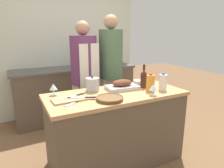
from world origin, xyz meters
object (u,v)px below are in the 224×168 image
cutting_board (69,100)px  wine_glass_right (53,87)px  wicker_basket (110,98)px  milk_jug (163,82)px  stand_mixer (89,58)px  knife_paring (75,96)px  roasting_pan (122,86)px  juice_jug (150,83)px  person_cook_guest (111,69)px  wine_glass_left (153,88)px  stock_pot (92,84)px  condiment_bottle_tall (102,62)px  knife_bread (74,103)px  knife_chef (83,98)px  person_cook_aproned (84,75)px  mixing_bowl (139,82)px  wine_bottle_green (144,79)px  condiment_bottle_short (119,61)px

cutting_board → wine_glass_right: 0.27m
wicker_basket → cutting_board: bearing=153.5°
milk_jug → stand_mixer: 1.82m
knife_paring → roasting_pan: bearing=5.1°
cutting_board → knife_paring: size_ratio=1.43×
juice_jug → person_cook_guest: person_cook_guest is taller
wine_glass_left → stand_mixer: bearing=90.1°
wine_glass_right → knife_paring: size_ratio=0.55×
cutting_board → juice_jug: (0.93, -0.11, 0.09)m
stock_pot → knife_paring: stock_pot is taller
milk_jug → stand_mixer: stand_mixer is taller
condiment_bottle_tall → knife_bread: bearing=-123.0°
wicker_basket → person_cook_guest: size_ratio=0.16×
roasting_pan → wicker_basket: (-0.31, -0.29, -0.03)m
juice_jug → knife_bread: size_ratio=1.02×
juice_jug → condiment_bottle_tall: size_ratio=1.14×
person_cook_guest → wine_glass_right: bearing=-140.0°
juice_jug → knife_chef: juice_jug is taller
wicker_basket → milk_jug: size_ratio=1.34×
cutting_board → condiment_bottle_tall: 1.73m
milk_jug → condiment_bottle_tall: (-0.07, 1.56, 0.04)m
milk_jug → roasting_pan: bearing=147.6°
wicker_basket → person_cook_aproned: person_cook_aproned is taller
roasting_pan → knife_chef: 0.56m
cutting_board → condiment_bottle_tall: bearing=54.6°
person_cook_guest → stand_mixer: bearing=102.4°
knife_bread → knife_chef: bearing=30.0°
roasting_pan → milk_jug: bearing=-32.4°
cutting_board → stand_mixer: size_ratio=0.99×
condiment_bottle_tall → person_cook_guest: bearing=-101.8°
cutting_board → wine_glass_right: bearing=111.9°
milk_jug → knife_bread: (-1.06, 0.05, -0.09)m
roasting_pan → milk_jug: (0.40, -0.25, 0.05)m
milk_jug → condiment_bottle_tall: size_ratio=1.14×
stand_mixer → condiment_bottle_tall: size_ratio=1.85×
mixing_bowl → wicker_basket: bearing=-147.0°
wine_glass_left → stand_mixer: stand_mixer is taller
person_cook_guest → roasting_pan: bearing=-95.3°
wine_bottle_green → knife_paring: bearing=-179.6°
stock_pot → wine_glass_right: size_ratio=1.37×
wicker_basket → cutting_board: size_ratio=0.83×
roasting_pan → wine_glass_left: bearing=-64.1°
wine_glass_right → person_cook_guest: bearing=29.3°
cutting_board → wine_bottle_green: wine_bottle_green is taller
wine_bottle_green → knife_paring: size_ratio=1.23×
cutting_board → person_cook_guest: 1.18m
condiment_bottle_tall → condiment_bottle_short: 0.44m
mixing_bowl → wine_glass_left: 0.51m
stock_pot → milk_jug: bearing=-25.8°
condiment_bottle_tall → person_cook_aproned: 0.83m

